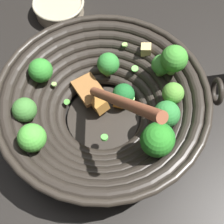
{
  "coord_description": "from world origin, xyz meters",
  "views": [
    {
      "loc": [
        -0.31,
        -0.0,
        0.59
      ],
      "look_at": [
        0.0,
        -0.02,
        0.03
      ],
      "focal_mm": 49.48,
      "sensor_mm": 36.0,
      "label": 1
    }
  ],
  "objects": [
    {
      "name": "wok",
      "position": [
        -0.0,
        -0.0,
        0.07
      ],
      "size": [
        0.42,
        0.45,
        0.26
      ],
      "color": "black",
      "rests_on": "ground"
    },
    {
      "name": "prep_bowl",
      "position": [
        0.33,
        0.1,
        0.02
      ],
      "size": [
        0.13,
        0.13,
        0.04
      ],
      "color": "tan",
      "rests_on": "ground"
    },
    {
      "name": "ground_plane",
      "position": [
        0.0,
        0.0,
        0.0
      ],
      "size": [
        4.0,
        4.0,
        0.0
      ],
      "primitive_type": "plane",
      "color": "black"
    }
  ]
}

